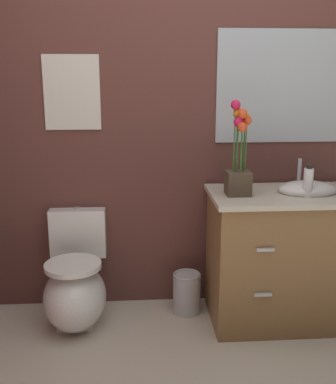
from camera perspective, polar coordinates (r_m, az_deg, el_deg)
The scene contains 8 objects.
wall_back at distance 3.00m, azimuth 6.65°, elevation 9.07°, with size 4.32×0.05×2.50m, color brown.
toilet at distance 2.96m, azimuth -11.42°, elevation -11.53°, with size 0.38×0.59×0.69m.
vanity_cabinet at distance 2.97m, azimuth 14.28°, elevation -7.67°, with size 0.94×0.56×1.01m.
flower_vase at distance 2.70m, azimuth 8.82°, elevation 3.91°, with size 0.14×0.14×0.55m.
soap_bottle at distance 2.77m, azimuth 17.05°, elevation 1.19°, with size 0.06×0.06×0.19m.
trash_bin at distance 3.07m, azimuth 2.35°, elevation -12.41°, with size 0.18×0.18×0.27m.
wall_poster at distance 2.94m, azimuth -11.87°, elevation 12.02°, with size 0.34×0.01×0.45m, color silver.
wall_mirror at distance 3.05m, azimuth 13.67°, elevation 12.61°, with size 0.80×0.01×0.70m, color #B2BCC6.
Camera 1 is at (-0.35, -1.50, 1.50)m, focal length 42.84 mm.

